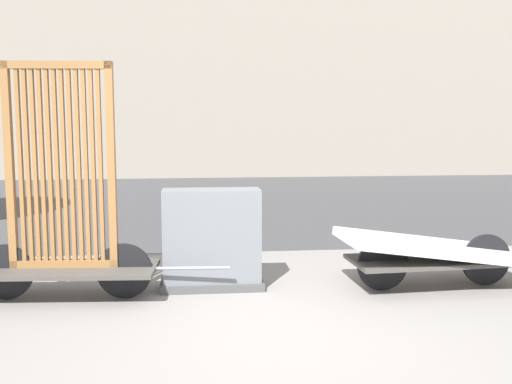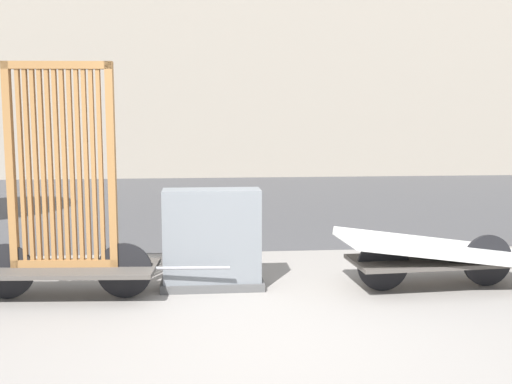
{
  "view_description": "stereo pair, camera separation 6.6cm",
  "coord_description": "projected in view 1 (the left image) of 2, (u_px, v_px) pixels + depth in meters",
  "views": [
    {
      "loc": [
        -0.59,
        -4.39,
        1.7
      ],
      "look_at": [
        0.0,
        1.26,
        0.99
      ],
      "focal_mm": 42.0,
      "sensor_mm": 36.0,
      "label": 1
    },
    {
      "loc": [
        -0.52,
        -4.4,
        1.7
      ],
      "look_at": [
        0.0,
        1.26,
        0.99
      ],
      "focal_mm": 42.0,
      "sensor_mm": 36.0,
      "label": 2
    }
  ],
  "objects": [
    {
      "name": "ground_plane",
      "position": [
        273.0,
        340.0,
        4.61
      ],
      "size": [
        60.0,
        60.0,
        0.0
      ],
      "primitive_type": "plane",
      "color": "gray"
    },
    {
      "name": "road_strip",
      "position": [
        223.0,
        201.0,
        12.29
      ],
      "size": [
        56.0,
        9.43,
        0.01
      ],
      "color": "#424244",
      "rests_on": "ground_plane"
    },
    {
      "name": "bike_cart_with_mattress",
      "position": [
        436.0,
        252.0,
        5.99
      ],
      "size": [
        2.54,
        0.93,
        0.59
      ],
      "rotation": [
        0.0,
        0.0,
        0.07
      ],
      "color": "#4C4742",
      "rests_on": "ground_plane"
    },
    {
      "name": "utility_cabinet",
      "position": [
        212.0,
        243.0,
        5.96
      ],
      "size": [
        1.02,
        0.41,
        1.0
      ],
      "color": "#4C4C4C",
      "rests_on": "ground_plane"
    },
    {
      "name": "bike_cart_with_bedframe",
      "position": [
        63.0,
        218.0,
        5.57
      ],
      "size": [
        2.43,
        0.78,
        2.21
      ],
      "rotation": [
        0.0,
        0.0,
        -0.07
      ],
      "color": "#4C4742",
      "rests_on": "ground_plane"
    }
  ]
}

